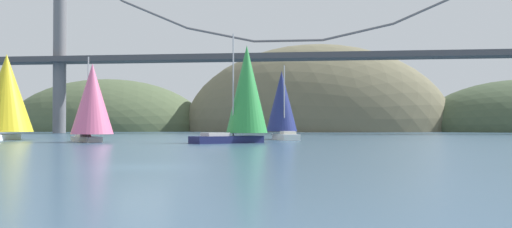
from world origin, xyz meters
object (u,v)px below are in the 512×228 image
Objects in this scene: sailboat_navy_sail at (282,104)px; sailboat_green_sail at (245,93)px; sailboat_pink_spinnaker at (92,100)px; sailboat_yellow_sail at (6,94)px.

sailboat_green_sail reaches higher than sailboat_navy_sail.
sailboat_yellow_sail is at bearing 150.64° from sailboat_pink_spinnaker.
sailboat_yellow_sail is (-14.51, 8.17, 1.15)m from sailboat_pink_spinnaker.
sailboat_pink_spinnaker is 16.69m from sailboat_yellow_sail.
sailboat_navy_sail is at bearing 10.42° from sailboat_yellow_sail.
sailboat_yellow_sail is at bearing 166.29° from sailboat_green_sail.
sailboat_green_sail is at bearing -101.26° from sailboat_navy_sail.
sailboat_green_sail is (16.24, 0.66, 0.74)m from sailboat_pink_spinnaker.
sailboat_green_sail is (-2.72, -13.66, 0.69)m from sailboat_navy_sail.
sailboat_pink_spinnaker is 0.81× the size of sailboat_yellow_sail.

